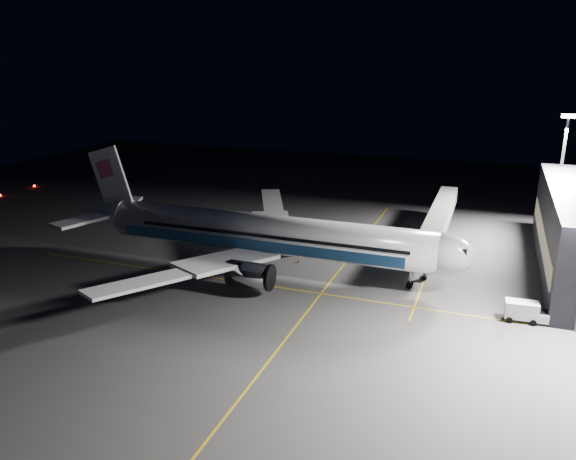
% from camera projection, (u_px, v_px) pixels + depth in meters
% --- Properties ---
extents(ground, '(200.00, 200.00, 0.00)m').
position_uv_depth(ground, '(268.00, 268.00, 81.75)').
color(ground, '#4C4C4F').
rests_on(ground, ground).
extents(guide_line_main, '(0.25, 80.00, 0.01)m').
position_uv_depth(guide_line_main, '(334.00, 277.00, 78.42)').
color(guide_line_main, gold).
rests_on(guide_line_main, ground).
extents(guide_line_cross, '(70.00, 0.25, 0.01)m').
position_uv_depth(guide_line_cross, '(251.00, 283.00, 76.38)').
color(guide_line_cross, gold).
rests_on(guide_line_cross, ground).
extents(guide_line_side, '(0.25, 40.00, 0.01)m').
position_uv_depth(guide_line_side, '(430.00, 264.00, 83.38)').
color(guide_line_side, gold).
rests_on(guide_line_side, ground).
extents(airliner, '(61.48, 54.22, 16.64)m').
position_uv_depth(airliner, '(260.00, 234.00, 80.57)').
color(airliner, silver).
rests_on(airliner, ground).
extents(jet_bridge, '(3.60, 34.40, 6.30)m').
position_uv_depth(jet_bridge, '(438.00, 220.00, 89.23)').
color(jet_bridge, '#B2B2B7').
rests_on(jet_bridge, ground).
extents(floodlight_mast_north, '(2.40, 0.68, 20.70)m').
position_uv_depth(floodlight_mast_north, '(562.00, 164.00, 93.39)').
color(floodlight_mast_north, '#59595E').
rests_on(floodlight_mast_north, ground).
extents(service_truck, '(4.90, 2.40, 2.44)m').
position_uv_depth(service_truck, '(525.00, 311.00, 65.07)').
color(service_truck, silver).
rests_on(service_truck, ground).
extents(baggage_tug, '(2.96, 2.71, 1.76)m').
position_uv_depth(baggage_tug, '(272.00, 226.00, 99.17)').
color(baggage_tug, black).
rests_on(baggage_tug, ground).
extents(safety_cone_a, '(0.44, 0.44, 0.66)m').
position_uv_depth(safety_cone_a, '(284.00, 241.00, 92.57)').
color(safety_cone_a, '#E15509').
rests_on(safety_cone_a, ground).
extents(safety_cone_b, '(0.37, 0.37, 0.55)m').
position_uv_depth(safety_cone_b, '(299.00, 261.00, 84.10)').
color(safety_cone_b, '#E15509').
rests_on(safety_cone_b, ground).
extents(safety_cone_c, '(0.35, 0.35, 0.53)m').
position_uv_depth(safety_cone_c, '(253.00, 255.00, 86.60)').
color(safety_cone_c, '#E15509').
rests_on(safety_cone_c, ground).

